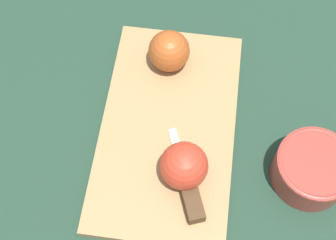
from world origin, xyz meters
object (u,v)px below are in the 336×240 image
object	(u,v)px
apple_half_left	(169,51)
apple_half_right	(184,166)
knife	(191,195)
bowl	(313,168)

from	to	relation	value
apple_half_left	apple_half_right	world-z (taller)	apple_half_right
apple_half_left	knife	size ratio (longest dim) A/B	0.49
apple_half_left	bowl	size ratio (longest dim) A/B	0.59
apple_half_right	bowl	size ratio (longest dim) A/B	0.61
knife	apple_half_right	bearing A→B (deg)	1.39
bowl	apple_half_left	bearing A→B (deg)	-114.27
apple_half_right	bowl	distance (m)	0.18
apple_half_left	knife	bearing A→B (deg)	56.95
apple_half_right	bowl	xyz separation A→B (m)	(-0.06, 0.17, -0.02)
bowl	apple_half_right	bearing A→B (deg)	-70.41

